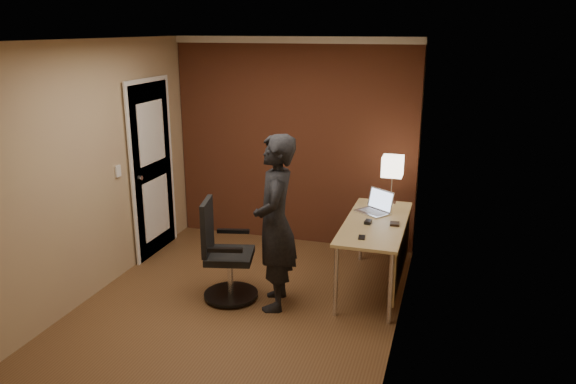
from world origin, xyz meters
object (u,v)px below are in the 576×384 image
object	(u,v)px
desk	(382,234)
laptop	(376,206)
office_chair	(223,257)
mouse	(368,222)
phone	(362,237)
wallet	(395,224)
desk_lamp	(393,167)
person	(275,223)

from	to	relation	value
desk	laptop	bearing A→B (deg)	110.39
laptop	office_chair	size ratio (longest dim) A/B	0.42
mouse	laptop	bearing A→B (deg)	91.66
laptop	office_chair	distance (m)	1.69
laptop	mouse	world-z (taller)	laptop
desk	office_chair	xyz separation A→B (m)	(-1.46, -0.66, -0.16)
phone	wallet	distance (m)	0.51
desk_lamp	office_chair	bearing A→B (deg)	-138.32
phone	office_chair	distance (m)	1.37
laptop	wallet	world-z (taller)	laptop
wallet	phone	bearing A→B (deg)	-119.48
desk_lamp	wallet	xyz separation A→B (m)	(0.12, -0.69, -0.41)
desk_lamp	mouse	world-z (taller)	desk_lamp
desk	desk_lamp	size ratio (longest dim) A/B	2.80
desk	desk_lamp	bearing A→B (deg)	90.12
wallet	office_chair	distance (m)	1.72
desk_lamp	mouse	xyz separation A→B (m)	(-0.14, -0.73, -0.40)
laptop	phone	distance (m)	0.80
mouse	person	distance (m)	0.97
desk	person	xyz separation A→B (m)	(-0.92, -0.64, 0.24)
person	office_chair	bearing A→B (deg)	-101.82
desk	wallet	bearing A→B (deg)	-23.21
office_chair	laptop	bearing A→B (deg)	35.40
desk	phone	bearing A→B (deg)	-104.71
mouse	desk	bearing A→B (deg)	37.21
desk_lamp	office_chair	distance (m)	2.07
desk_lamp	laptop	size ratio (longest dim) A/B	1.28
desk_lamp	laptop	bearing A→B (deg)	-107.97
person	laptop	bearing A→B (deg)	125.76
laptop	office_chair	bearing A→B (deg)	-144.60
wallet	person	distance (m)	1.20
desk	wallet	world-z (taller)	wallet
desk_lamp	desk	bearing A→B (deg)	-89.88
desk	person	distance (m)	1.15
desk	wallet	distance (m)	0.19
desk_lamp	phone	world-z (taller)	desk_lamp
desk_lamp	phone	bearing A→B (deg)	-96.47
phone	wallet	bearing A→B (deg)	54.57
desk_lamp	phone	size ratio (longest dim) A/B	4.65
office_chair	person	xyz separation A→B (m)	(0.53, 0.01, 0.40)
office_chair	phone	bearing A→B (deg)	6.83
mouse	person	size ratio (longest dim) A/B	0.06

